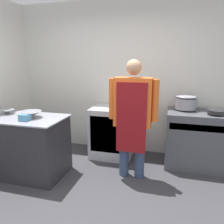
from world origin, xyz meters
TOP-DOWN VIEW (x-y plane):
  - ground_plane at (0.00, 0.00)m, footprint 14.00×14.00m
  - wall_back at (0.00, 1.92)m, footprint 8.00×0.05m
  - prep_counter at (-1.19, 0.61)m, footprint 1.36×0.71m
  - stove at (1.38, 1.53)m, footprint 0.99×0.63m
  - fridge_unit at (-0.04, 1.56)m, footprint 0.71×0.62m
  - person_cook at (0.42, 0.93)m, footprint 0.69×0.24m
  - mixing_bowl at (-1.00, 0.61)m, footprint 0.31×0.31m
  - small_bowl at (-1.47, 0.72)m, footprint 0.20×0.20m
  - plastic_tub at (-0.98, 0.46)m, footprint 0.13×0.13m
  - stock_pot at (1.16, 1.65)m, footprint 0.34×0.34m
  - saute_pan at (1.58, 1.43)m, footprint 0.24×0.24m

SIDE VIEW (x-z plane):
  - ground_plane at x=0.00m, z-range 0.00..0.00m
  - prep_counter at x=-1.19m, z-range 0.00..0.88m
  - fridge_unit at x=-0.04m, z-range 0.00..0.88m
  - stove at x=1.38m, z-range -0.01..0.90m
  - small_bowl at x=-1.47m, z-range 0.88..0.94m
  - plastic_tub at x=-0.98m, z-range 0.88..0.97m
  - mixing_bowl at x=-1.00m, z-range 0.88..0.97m
  - saute_pan at x=1.58m, z-range 0.91..0.97m
  - person_cook at x=0.42m, z-range 0.12..1.82m
  - stock_pot at x=1.16m, z-range 0.91..1.14m
  - wall_back at x=0.00m, z-range 0.00..2.70m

